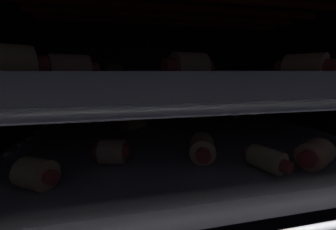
{
  "coord_description": "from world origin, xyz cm",
  "views": [
    {
      "loc": [
        -8.87,
        -32.74,
        21.71
      ],
      "look_at": [
        0.0,
        10.04,
        12.2
      ],
      "focal_mm": 22.03,
      "sensor_mm": 36.0,
      "label": 1
    }
  ],
  "objects_px": {
    "pig_in_blanket_lower_7": "(234,112)",
    "baking_tray_upper": "(181,80)",
    "pig_in_blanket_lower_1": "(200,113)",
    "pig_in_blanket_upper_5": "(205,70)",
    "pig_in_blanket_lower_4": "(112,152)",
    "pig_in_blanket_upper_0": "(190,69)",
    "oven_rack_lower": "(180,146)",
    "pig_in_blanket_lower_8": "(85,118)",
    "pig_in_blanket_upper_7": "(305,68)",
    "pig_in_blanket_upper_2": "(197,68)",
    "pig_in_blanket_upper_8": "(70,69)",
    "pig_in_blanket_upper_4": "(65,68)",
    "oven_rack_upper": "(180,86)",
    "pig_in_blanket_upper_6": "(189,67)",
    "pig_in_blanket_lower_5": "(138,117)",
    "pig_in_blanket_lower_2": "(134,124)",
    "heating_element": "(181,7)",
    "pig_in_blanket_lower_3": "(315,154)",
    "pig_in_blanket_lower_0": "(202,148)",
    "baking_tray_lower": "(180,141)",
    "pig_in_blanket_lower_9": "(267,159)",
    "pig_in_blanket_upper_1": "(113,69)",
    "pig_in_blanket_lower_6": "(36,174)"
  },
  "relations": [
    {
      "from": "heating_element",
      "to": "pig_in_blanket_upper_7",
      "type": "xyz_separation_m",
      "value": [
        0.08,
        -0.16,
        -0.09
      ]
    },
    {
      "from": "pig_in_blanket_upper_2",
      "to": "pig_in_blanket_upper_6",
      "type": "relative_size",
      "value": 0.98
    },
    {
      "from": "oven_rack_lower",
      "to": "pig_in_blanket_lower_8",
      "type": "distance_m",
      "value": 0.24
    },
    {
      "from": "heating_element",
      "to": "oven_rack_upper",
      "type": "height_order",
      "value": "heating_element"
    },
    {
      "from": "pig_in_blanket_upper_0",
      "to": "oven_rack_lower",
      "type": "bearing_deg",
      "value": -163.36
    },
    {
      "from": "pig_in_blanket_upper_8",
      "to": "pig_in_blanket_lower_5",
      "type": "bearing_deg",
      "value": 74.49
    },
    {
      "from": "pig_in_blanket_lower_8",
      "to": "pig_in_blanket_upper_7",
      "type": "xyz_separation_m",
      "value": [
        0.26,
        -0.32,
        0.11
      ]
    },
    {
      "from": "pig_in_blanket_upper_2",
      "to": "pig_in_blanket_lower_5",
      "type": "bearing_deg",
      "value": 141.41
    },
    {
      "from": "baking_tray_lower",
      "to": "baking_tray_upper",
      "type": "height_order",
      "value": "baking_tray_upper"
    },
    {
      "from": "heating_element",
      "to": "pig_in_blanket_upper_2",
      "type": "relative_size",
      "value": 7.98
    },
    {
      "from": "oven_rack_lower",
      "to": "pig_in_blanket_upper_4",
      "type": "xyz_separation_m",
      "value": [
        -0.19,
        0.09,
        0.13
      ]
    },
    {
      "from": "pig_in_blanket_lower_7",
      "to": "pig_in_blanket_upper_8",
      "type": "bearing_deg",
      "value": -139.64
    },
    {
      "from": "pig_in_blanket_lower_2",
      "to": "pig_in_blanket_upper_2",
      "type": "distance_m",
      "value": 0.16
    },
    {
      "from": "pig_in_blanket_lower_4",
      "to": "pig_in_blanket_upper_0",
      "type": "relative_size",
      "value": 0.96
    },
    {
      "from": "pig_in_blanket_lower_6",
      "to": "pig_in_blanket_lower_9",
      "type": "distance_m",
      "value": 0.25
    },
    {
      "from": "pig_in_blanket_lower_1",
      "to": "pig_in_blanket_upper_5",
      "type": "height_order",
      "value": "pig_in_blanket_upper_5"
    },
    {
      "from": "pig_in_blanket_lower_3",
      "to": "pig_in_blanket_lower_9",
      "type": "distance_m",
      "value": 0.06
    },
    {
      "from": "heating_element",
      "to": "pig_in_blanket_lower_8",
      "type": "bearing_deg",
      "value": 139.42
    },
    {
      "from": "pig_in_blanket_lower_9",
      "to": "pig_in_blanket_upper_1",
      "type": "height_order",
      "value": "pig_in_blanket_upper_1"
    },
    {
      "from": "pig_in_blanket_lower_2",
      "to": "pig_in_blanket_upper_0",
      "type": "distance_m",
      "value": 0.16
    },
    {
      "from": "pig_in_blanket_upper_0",
      "to": "pig_in_blanket_lower_6",
      "type": "bearing_deg",
      "value": -148.58
    },
    {
      "from": "heating_element",
      "to": "baking_tray_lower",
      "type": "height_order",
      "value": "heating_element"
    },
    {
      "from": "pig_in_blanket_upper_6",
      "to": "pig_in_blanket_upper_8",
      "type": "xyz_separation_m",
      "value": [
        -0.11,
        -0.02,
        -0.0
      ]
    },
    {
      "from": "pig_in_blanket_lower_4",
      "to": "pig_in_blanket_upper_7",
      "type": "relative_size",
      "value": 0.91
    },
    {
      "from": "baking_tray_lower",
      "to": "pig_in_blanket_upper_5",
      "type": "relative_size",
      "value": 7.87
    },
    {
      "from": "pig_in_blanket_lower_5",
      "to": "heating_element",
      "type": "bearing_deg",
      "value": -64.03
    },
    {
      "from": "pig_in_blanket_lower_0",
      "to": "pig_in_blanket_upper_5",
      "type": "relative_size",
      "value": 1.02
    },
    {
      "from": "pig_in_blanket_lower_3",
      "to": "pig_in_blanket_lower_4",
      "type": "height_order",
      "value": "pig_in_blanket_lower_3"
    },
    {
      "from": "pig_in_blanket_lower_2",
      "to": "pig_in_blanket_upper_5",
      "type": "height_order",
      "value": "pig_in_blanket_upper_5"
    },
    {
      "from": "baking_tray_lower",
      "to": "oven_rack_lower",
      "type": "bearing_deg",
      "value": 90.0
    },
    {
      "from": "pig_in_blanket_lower_1",
      "to": "pig_in_blanket_upper_5",
      "type": "relative_size",
      "value": 0.93
    },
    {
      "from": "pig_in_blanket_lower_7",
      "to": "oven_rack_upper",
      "type": "bearing_deg",
      "value": -141.9
    },
    {
      "from": "pig_in_blanket_lower_3",
      "to": "pig_in_blanket_lower_9",
      "type": "bearing_deg",
      "value": 176.03
    },
    {
      "from": "pig_in_blanket_lower_1",
      "to": "pig_in_blanket_lower_8",
      "type": "relative_size",
      "value": 0.99
    },
    {
      "from": "pig_in_blanket_lower_7",
      "to": "baking_tray_upper",
      "type": "height_order",
      "value": "baking_tray_upper"
    },
    {
      "from": "pig_in_blanket_lower_1",
      "to": "pig_in_blanket_upper_6",
      "type": "bearing_deg",
      "value": -113.75
    },
    {
      "from": "pig_in_blanket_lower_2",
      "to": "pig_in_blanket_lower_7",
      "type": "distance_m",
      "value": 0.26
    },
    {
      "from": "heating_element",
      "to": "pig_in_blanket_lower_4",
      "type": "distance_m",
      "value": 0.23
    },
    {
      "from": "heating_element",
      "to": "pig_in_blanket_upper_1",
      "type": "distance_m",
      "value": 0.2
    },
    {
      "from": "pig_in_blanket_lower_4",
      "to": "pig_in_blanket_upper_0",
      "type": "height_order",
      "value": "pig_in_blanket_upper_0"
    },
    {
      "from": "oven_rack_upper",
      "to": "pig_in_blanket_upper_6",
      "type": "bearing_deg",
      "value": -100.78
    },
    {
      "from": "pig_in_blanket_lower_5",
      "to": "pig_in_blanket_upper_0",
      "type": "xyz_separation_m",
      "value": [
        0.08,
        -0.13,
        0.11
      ]
    },
    {
      "from": "heating_element",
      "to": "pig_in_blanket_lower_8",
      "type": "relative_size",
      "value": 8.53
    },
    {
      "from": "oven_rack_lower",
      "to": "pig_in_blanket_upper_8",
      "type": "bearing_deg",
      "value": -136.87
    },
    {
      "from": "pig_in_blanket_lower_0",
      "to": "pig_in_blanket_upper_2",
      "type": "height_order",
      "value": "pig_in_blanket_upper_2"
    },
    {
      "from": "pig_in_blanket_lower_4",
      "to": "pig_in_blanket_upper_7",
      "type": "xyz_separation_m",
      "value": [
        0.18,
        -0.09,
        0.1
      ]
    },
    {
      "from": "pig_in_blanket_lower_1",
      "to": "baking_tray_upper",
      "type": "bearing_deg",
      "value": -122.79
    },
    {
      "from": "pig_in_blanket_upper_8",
      "to": "pig_in_blanket_upper_5",
      "type": "bearing_deg",
      "value": 44.52
    },
    {
      "from": "pig_in_blanket_lower_4",
      "to": "pig_in_blanket_upper_6",
      "type": "bearing_deg",
      "value": -22.76
    },
    {
      "from": "pig_in_blanket_lower_4",
      "to": "pig_in_blanket_upper_2",
      "type": "relative_size",
      "value": 0.78
    }
  ]
}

